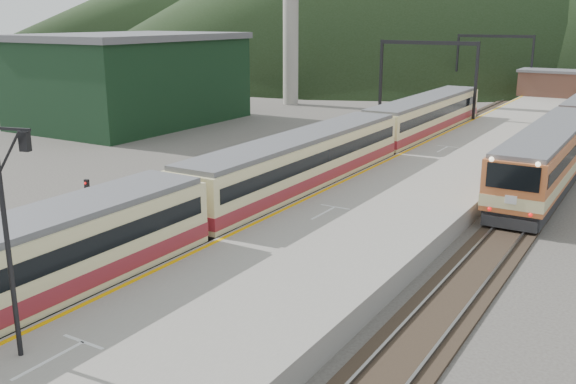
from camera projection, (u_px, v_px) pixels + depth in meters
The scene contains 12 objects.
track_main at pixel (392, 156), 47.78m from camera, with size 2.60×200.00×0.23m.
track_far at pixel (332, 149), 50.28m from camera, with size 2.60×200.00×0.23m.
track_second at pixel (556, 175), 42.05m from camera, with size 2.60×200.00×0.23m.
platform at pixel (459, 164), 43.23m from camera, with size 8.00×100.00×1.00m, color gray.
gantry_near at pixel (427, 67), 60.14m from camera, with size 9.55×0.25×8.00m.
gantry_far at pixel (494, 54), 80.78m from camera, with size 9.55×0.25×8.00m.
warehouse at pixel (132, 79), 62.28m from camera, with size 14.50×20.50×8.60m.
station_shed at pixel (560, 83), 75.71m from camera, with size 9.40×4.40×3.10m.
main_train at pixel (302, 165), 36.13m from camera, with size 2.98×61.18×3.64m.
signal_mast at pixel (3, 209), 16.73m from camera, with size 2.14×0.70×6.99m.
short_signal_b at pixel (284, 159), 40.28m from camera, with size 0.23×0.17×2.27m.
short_signal_c at pixel (88, 195), 32.17m from camera, with size 0.24×0.19×2.27m.
Camera 1 is at (17.55, -4.07, 10.09)m, focal length 40.00 mm.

